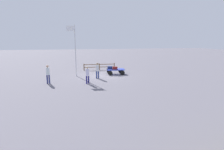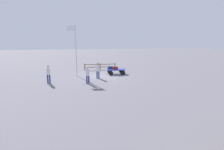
% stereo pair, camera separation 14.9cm
% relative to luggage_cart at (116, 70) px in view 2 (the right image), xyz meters
% --- Properties ---
extents(ground_plane, '(120.00, 120.00, 0.00)m').
position_rel_luggage_cart_xyz_m(ground_plane, '(1.78, 0.49, -0.47)').
color(ground_plane, slate).
extents(luggage_cart, '(2.18, 1.42, 0.63)m').
position_rel_luggage_cart_xyz_m(luggage_cart, '(0.00, 0.00, 0.00)').
color(luggage_cart, '#3144B8').
rests_on(luggage_cart, ground).
extents(suitcase_grey, '(0.59, 0.33, 0.33)m').
position_rel_luggage_cart_xyz_m(suitcase_grey, '(0.11, 0.24, 0.33)').
color(suitcase_grey, maroon).
rests_on(suitcase_grey, luggage_cart).
extents(suitcase_maroon, '(0.62, 0.48, 0.34)m').
position_rel_luggage_cart_xyz_m(suitcase_maroon, '(0.65, -0.20, 0.33)').
color(suitcase_maroon, navy).
rests_on(suitcase_maroon, luggage_cart).
extents(worker_lead, '(0.35, 0.35, 1.70)m').
position_rel_luggage_cart_xyz_m(worker_lead, '(2.45, 1.90, 0.50)').
color(worker_lead, navy).
rests_on(worker_lead, ground).
extents(worker_trailing, '(0.39, 0.39, 1.65)m').
position_rel_luggage_cart_xyz_m(worker_trailing, '(3.69, 4.02, 0.46)').
color(worker_trailing, navy).
rests_on(worker_trailing, ground).
extents(worker_supervisor, '(0.38, 0.38, 1.79)m').
position_rel_luggage_cart_xyz_m(worker_supervisor, '(7.37, 3.19, 0.57)').
color(worker_supervisor, navy).
rests_on(worker_supervisor, ground).
extents(flagpole, '(0.95, 0.11, 5.74)m').
position_rel_luggage_cart_xyz_m(flagpole, '(4.77, 0.20, 2.91)').
color(flagpole, silver).
rests_on(flagpole, ground).
extents(wooden_fence, '(4.34, 0.28, 0.92)m').
position_rel_luggage_cart_xyz_m(wooden_fence, '(1.46, -3.48, 0.07)').
color(wooden_fence, brown).
rests_on(wooden_fence, ground).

